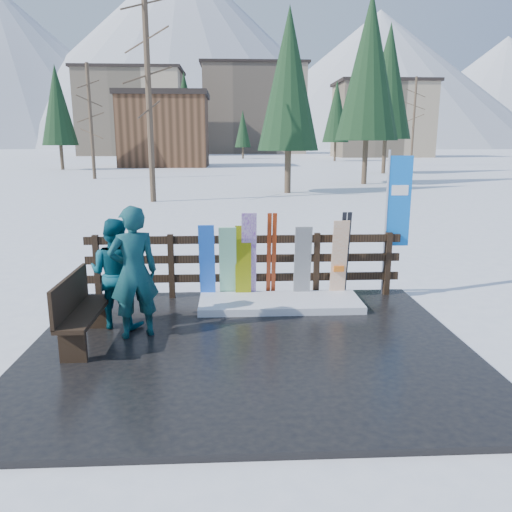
{
  "coord_description": "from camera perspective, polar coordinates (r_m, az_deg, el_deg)",
  "views": [
    {
      "loc": [
        -0.23,
        -6.45,
        2.8
      ],
      "look_at": [
        0.15,
        1.0,
        1.1
      ],
      "focal_mm": 35.0,
      "sensor_mm": 36.0,
      "label": 1
    }
  ],
  "objects": [
    {
      "name": "ground",
      "position": [
        7.04,
        -0.81,
        -10.61
      ],
      "size": [
        700.0,
        700.0,
        0.0
      ],
      "primitive_type": "plane",
      "color": "white",
      "rests_on": "ground"
    },
    {
      "name": "deck",
      "position": [
        7.02,
        -0.81,
        -10.31
      ],
      "size": [
        6.0,
        5.0,
        0.08
      ],
      "primitive_type": "cube",
      "color": "black",
      "rests_on": "ground"
    },
    {
      "name": "fence",
      "position": [
        8.9,
        -1.33,
        -0.56
      ],
      "size": [
        5.6,
        0.1,
        1.15
      ],
      "color": "black",
      "rests_on": "deck"
    },
    {
      "name": "snow_patch",
      "position": [
        8.52,
        2.76,
        -5.38
      ],
      "size": [
        2.73,
        1.0,
        0.12
      ],
      "primitive_type": "cube",
      "color": "white",
      "rests_on": "deck"
    },
    {
      "name": "bench",
      "position": [
        7.24,
        -19.56,
        -5.65
      ],
      "size": [
        0.41,
        1.5,
        0.97
      ],
      "color": "black",
      "rests_on": "deck"
    },
    {
      "name": "snowboard_0",
      "position": [
        8.68,
        -5.61,
        -0.79
      ],
      "size": [
        0.27,
        0.29,
        1.37
      ],
      "primitive_type": "cube",
      "rotation": [
        0.19,
        0.0,
        0.0
      ],
      "color": "blue",
      "rests_on": "deck"
    },
    {
      "name": "snowboard_1",
      "position": [
        8.68,
        -3.24,
        -0.86
      ],
      "size": [
        0.3,
        0.38,
        1.34
      ],
      "primitive_type": "cube",
      "rotation": [
        0.26,
        0.0,
        0.0
      ],
      "color": "white",
      "rests_on": "deck"
    },
    {
      "name": "snowboard_2",
      "position": [
        8.68,
        -1.48,
        -0.81
      ],
      "size": [
        0.28,
        0.19,
        1.35
      ],
      "primitive_type": "cube",
      "rotation": [
        0.12,
        0.0,
        0.0
      ],
      "color": "#F1FE00",
      "rests_on": "deck"
    },
    {
      "name": "snowboard_3",
      "position": [
        8.66,
        -0.81,
        -0.09
      ],
      "size": [
        0.25,
        0.3,
        1.57
      ],
      "primitive_type": "cube",
      "rotation": [
        0.17,
        0.0,
        0.0
      ],
      "color": "silver",
      "rests_on": "deck"
    },
    {
      "name": "snowboard_4",
      "position": [
        8.77,
        5.34,
        -0.81
      ],
      "size": [
        0.3,
        0.2,
        1.32
      ],
      "primitive_type": "cube",
      "rotation": [
        0.13,
        0.0,
        0.0
      ],
      "color": "black",
      "rests_on": "deck"
    },
    {
      "name": "snowboard_5",
      "position": [
        8.87,
        9.48,
        -0.43
      ],
      "size": [
        0.28,
        0.25,
        1.42
      ],
      "primitive_type": "cube",
      "rotation": [
        0.16,
        0.0,
        0.0
      ],
      "color": "white",
      "rests_on": "deck"
    },
    {
      "name": "ski_pair_a",
      "position": [
        8.75,
        1.77,
        0.01
      ],
      "size": [
        0.16,
        0.32,
        1.56
      ],
      "color": "#A03213",
      "rests_on": "deck"
    },
    {
      "name": "ski_pair_b",
      "position": [
        8.94,
        10.03,
        0.11
      ],
      "size": [
        0.17,
        0.28,
        1.56
      ],
      "color": "black",
      "rests_on": "deck"
    },
    {
      "name": "rental_flag",
      "position": [
        9.25,
        15.7,
        5.44
      ],
      "size": [
        0.45,
        0.04,
        2.6
      ],
      "color": "silver",
      "rests_on": "deck"
    },
    {
      "name": "person_front",
      "position": [
        7.2,
        -13.81,
        -1.83
      ],
      "size": [
        0.8,
        0.67,
        1.89
      ],
      "primitive_type": "imported",
      "rotation": [
        0.0,
        0.0,
        3.52
      ],
      "color": "#12594C",
      "rests_on": "deck"
    },
    {
      "name": "person_back",
      "position": [
        7.7,
        -15.76,
        -1.9
      ],
      "size": [
        0.94,
        0.81,
        1.65
      ],
      "primitive_type": "imported",
      "rotation": [
        0.0,
        0.0,
        2.88
      ],
      "color": "#0A4759",
      "rests_on": "deck"
    },
    {
      "name": "resort_buildings",
      "position": [
        122.07,
        -2.37,
        16.1
      ],
      "size": [
        73.0,
        87.6,
        22.6
      ],
      "color": "tan",
      "rests_on": "ground"
    },
    {
      "name": "trees",
      "position": [
        54.73,
        2.6,
        15.71
      ],
      "size": [
        41.96,
        68.58,
        12.54
      ],
      "color": "#382B1E",
      "rests_on": "ground"
    },
    {
      "name": "mountains",
      "position": [
        338.36,
        -4.9,
        20.83
      ],
      "size": [
        520.0,
        260.0,
        120.0
      ],
      "color": "white",
      "rests_on": "ground"
    }
  ]
}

